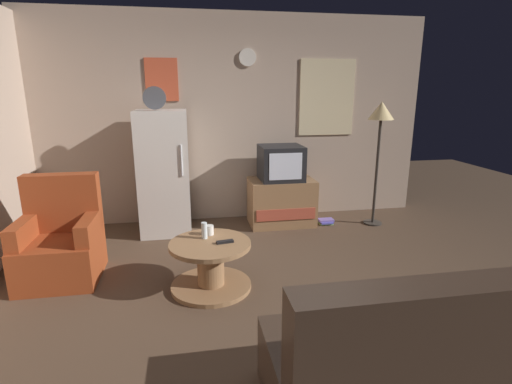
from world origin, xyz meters
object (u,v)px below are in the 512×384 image
Objects in this scene: coffee_table at (211,265)px; book_stack at (326,221)px; wine_glass at (204,231)px; couch at (429,364)px; remote_control at (225,242)px; armchair at (61,243)px; standing_lamp at (381,121)px; tv_stand at (281,202)px; fridge at (164,172)px; mug_ceramic_white at (210,230)px; crt_tv at (281,163)px.

book_stack is at bearing 42.18° from coffee_table.
couch reaches higher than wine_glass.
remote_control is (0.17, -0.14, -0.06)m from wine_glass.
armchair is (-1.37, 0.47, 0.12)m from coffee_table.
standing_lamp is at bearing 68.72° from couch.
wine_glass is at bearing -125.95° from tv_stand.
armchair reaches higher than couch.
fridge is 1.55m from tv_stand.
remote_control is 2.14m from book_stack.
remote_control reaches higher than coffee_table.
mug_ceramic_white is (-1.02, -1.39, 0.18)m from tv_stand.
fridge is 1.73m from remote_control.
fridge is 1.54m from wine_glass.
mug_ceramic_white is at bearing -151.93° from standing_lamp.
tv_stand reaches higher than mug_ceramic_white.
wine_glass is 1.00× the size of remote_control.
crt_tv is 0.34× the size of standing_lamp.
crt_tv is at bearing -176.51° from tv_stand.
fridge is 1.49m from armchair.
crt_tv is (-0.02, -0.00, 0.52)m from tv_stand.
armchair is (-1.50, 0.50, -0.11)m from remote_control.
armchair is at bearing 151.58° from remote_control.
mug_ceramic_white reaches higher than remote_control.
armchair is at bearing 161.08° from coffee_table.
mug_ceramic_white is (0.46, -1.38, -0.27)m from fridge.
fridge is 1.84× the size of armchair.
fridge is 9.00× the size of book_stack.
fridge is at bearing 50.19° from armchair.
coffee_table is 4.80× the size of wine_glass.
wine_glass is (0.41, -1.46, -0.24)m from fridge.
tv_stand is 1.62m from standing_lamp.
crt_tv is at bearing 57.32° from coffee_table.
couch is (1.06, -1.80, -0.17)m from mug_ceramic_white.
couch reaches higher than remote_control.
coffee_table is 0.42× the size of couch.
book_stack is at bearing 39.35° from wine_glass.
book_stack is (0.58, -0.12, -0.27)m from tv_stand.
armchair reaches higher than wine_glass.
crt_tv is 2.75× the size of book_stack.
standing_lamp reaches higher than coffee_table.
standing_lamp is at bearing -7.46° from book_stack.
crt_tv is 0.56× the size of armchair.
crt_tv is 1.88m from remote_control.
standing_lamp reaches higher than armchair.
book_stack is at bearing -11.79° from tv_stand.
fridge reaches higher than remote_control.
mug_ceramic_white reaches higher than coffee_table.
wine_glass is 0.10m from mug_ceramic_white.
fridge is at bearing 105.74° from wine_glass.
standing_lamp is 2.86m from coffee_table.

